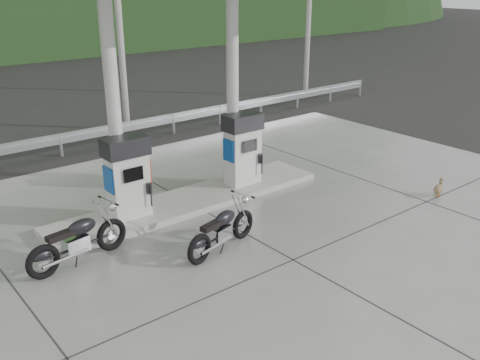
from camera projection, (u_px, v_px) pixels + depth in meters
ground at (259, 242)px, 11.01m from camera, size 160.00×160.00×0.00m
forecourt_apron at (259, 242)px, 11.01m from camera, size 18.00×14.00×0.02m
pump_island at (191, 201)px, 12.79m from camera, size 7.00×1.40×0.15m
gas_pump_left at (128, 177)px, 11.50m from camera, size 0.95×0.55×1.80m
gas_pump_right at (243, 149)px, 13.38m from camera, size 0.95×0.55×1.80m
canopy_column_left at (113, 101)px, 11.22m from camera, size 0.30×0.30×5.00m
canopy_column_right at (233, 83)px, 13.10m from camera, size 0.30×0.30×5.00m
guardrail at (91, 128)px, 16.56m from camera, size 26.00×0.16×1.42m
road at (52, 127)px, 19.36m from camera, size 60.00×7.00×0.01m
utility_pole_b at (118, 12)px, 17.65m from camera, size 0.22×0.22×8.00m
utility_pole_c at (309, 4)px, 22.93m from camera, size 0.22×0.22×8.00m
motorcycle_left at (78, 241)px, 10.01m from camera, size 2.05×0.92×0.94m
motorcycle_right at (222, 230)px, 10.51m from camera, size 1.92×0.99×0.87m
duck at (438, 189)px, 13.17m from camera, size 0.53×0.28×0.37m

